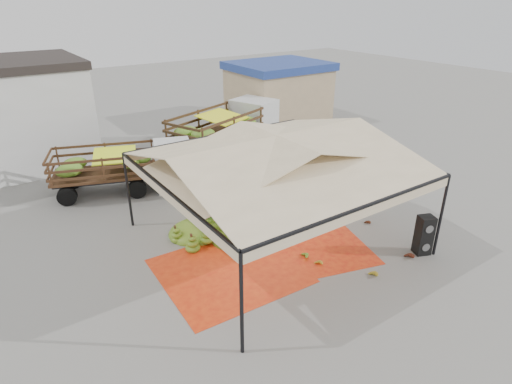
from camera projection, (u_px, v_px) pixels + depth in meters
ground at (274, 239)px, 15.97m from camera, size 90.00×90.00×0.00m
canopy_tent at (276, 156)px, 14.59m from camera, size 8.10×8.10×4.00m
building_tan at (278, 92)px, 29.96m from camera, size 6.30×5.30×4.10m
tarp_left at (229, 270)px, 14.13m from camera, size 4.51×4.31×0.01m
tarp_right at (313, 245)px, 15.57m from camera, size 4.51×4.64×0.01m
banana_heap at (232, 214)px, 16.65m from camera, size 5.49×4.71×1.07m
hand_yellow_a at (373, 274)px, 13.78m from camera, size 0.49×0.41×0.21m
hand_yellow_b at (318, 263)px, 14.37m from camera, size 0.48×0.43×0.18m
hand_red_a at (409, 256)px, 14.71m from camera, size 0.55×0.48×0.22m
hand_red_b at (367, 222)px, 16.94m from camera, size 0.42×0.36×0.17m
hand_green at (303, 255)px, 14.77m from camera, size 0.60×0.54×0.23m
hanging_bunches at (345, 171)px, 15.15m from camera, size 3.24×0.24×0.20m
speaker_stack at (424, 235)px, 14.80m from camera, size 0.66×0.62×1.44m
banana_leaves at (207, 231)px, 16.49m from camera, size 0.96×1.36×3.70m
vendor at (228, 185)px, 18.04m from camera, size 0.84×0.70×1.98m
truck_left at (129, 164)px, 19.40m from camera, size 6.48×4.04×2.11m
truck_right at (230, 124)px, 24.40m from camera, size 7.77×4.95×2.53m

